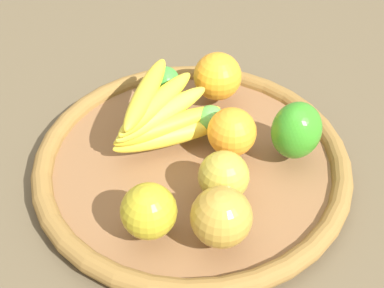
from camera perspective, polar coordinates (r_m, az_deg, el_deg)
The scene contains 11 objects.
ground_plane at distance 0.83m, azimuth -0.00°, elevation -2.88°, with size 2.40×2.40×0.00m, color brown.
basket at distance 0.81m, azimuth -0.00°, elevation -2.03°, with size 0.47×0.47×0.04m.
lime_0 at distance 0.90m, azimuth -2.82°, elevation 6.57°, with size 0.05×0.05×0.05m, color green.
orange_1 at distance 0.78m, azimuth 4.18°, elevation 1.26°, with size 0.07×0.07×0.07m, color orange.
banana_bunch at distance 0.81m, azimuth -3.26°, elevation 3.14°, with size 0.18×0.15×0.08m.
apple_0 at distance 0.72m, azimuth 3.33°, elevation -3.38°, with size 0.07×0.07×0.07m, color gold.
apple_2 at distance 0.68m, azimuth -4.54°, elevation -6.99°, with size 0.07×0.07×0.07m, color #AE9F23.
bell_pepper at distance 0.79m, azimuth 10.84°, elevation 1.40°, with size 0.08×0.07×0.09m, color #359121.
orange_0 at distance 0.88m, azimuth 2.68°, elevation 7.06°, with size 0.08×0.08×0.08m, color orange.
lime_1 at distance 0.83m, azimuth 1.94°, elevation 2.60°, with size 0.04×0.04×0.04m, color #58AB47.
apple_1 at distance 0.67m, azimuth 3.08°, elevation -7.60°, with size 0.08×0.08×0.08m, color #B28A33.
Camera 1 is at (0.47, 0.34, 0.59)m, focal length 51.11 mm.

